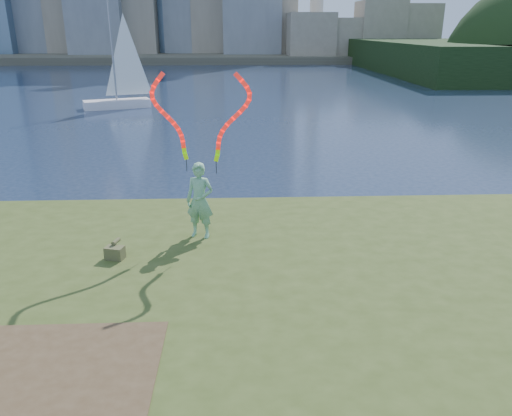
{
  "coord_description": "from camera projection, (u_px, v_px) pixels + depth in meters",
  "views": [
    {
      "loc": [
        0.6,
        -9.2,
        5.59
      ],
      "look_at": [
        1.04,
        1.0,
        1.91
      ],
      "focal_mm": 35.0,
      "sensor_mm": 36.0,
      "label": 1
    }
  ],
  "objects": [
    {
      "name": "grassy_knoll",
      "position": [
        202.0,
        366.0,
        8.25
      ],
      "size": [
        20.0,
        18.0,
        0.8
      ],
      "color": "#384719",
      "rests_on": "ground"
    },
    {
      "name": "canvas_bag",
      "position": [
        115.0,
        252.0,
        10.99
      ],
      "size": [
        0.45,
        0.51,
        0.38
      ],
      "rotation": [
        0.0,
        0.0,
        -0.27
      ],
      "color": "#444526",
      "rests_on": "grassy_knoll"
    },
    {
      "name": "ground",
      "position": [
        209.0,
        310.0,
        10.52
      ],
      "size": [
        320.0,
        320.0,
        0.0
      ],
      "primitive_type": "plane",
      "color": "#19253E",
      "rests_on": "ground"
    },
    {
      "name": "woman_with_ribbons",
      "position": [
        200.0,
        182.0,
        11.77
      ],
      "size": [
        2.05,
        0.74,
        4.2
      ],
      "rotation": [
        0.0,
        0.0,
        -0.29
      ],
      "color": "#1B7F36",
      "rests_on": "grassy_knoll"
    },
    {
      "name": "sailboat",
      "position": [
        119.0,
        90.0,
        36.86
      ],
      "size": [
        5.0,
        3.1,
        7.65
      ],
      "rotation": [
        0.0,
        0.0,
        0.36
      ],
      "color": "white",
      "rests_on": "ground"
    },
    {
      "name": "dirt_patch",
      "position": [
        43.0,
        382.0,
        7.15
      ],
      "size": [
        3.2,
        3.0,
        0.02
      ],
      "primitive_type": "cube",
      "color": "#47331E",
      "rests_on": "grassy_knoll"
    },
    {
      "name": "far_shore",
      "position": [
        231.0,
        55.0,
        99.61
      ],
      "size": [
        320.0,
        40.0,
        1.2
      ],
      "primitive_type": "cube",
      "color": "#4E4939",
      "rests_on": "ground"
    }
  ]
}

